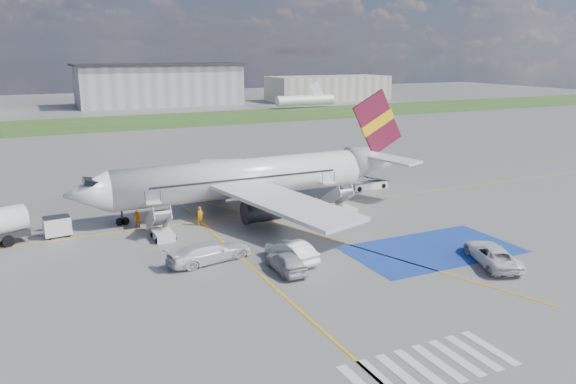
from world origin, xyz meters
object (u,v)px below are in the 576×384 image
belt_loader (368,185)px  car_silver_a (286,262)px  gpu_cart (57,227)px  van_white_a (492,251)px  airliner (255,177)px  van_white_b (210,249)px  car_silver_b (291,251)px

belt_loader → car_silver_a: (-20.12, -19.39, 0.41)m
gpu_cart → van_white_a: (29.86, -21.50, 0.15)m
gpu_cart → belt_loader: (34.90, 3.22, -0.46)m
van_white_a → airliner: bearing=-42.4°
airliner → car_silver_a: 17.84m
airliner → gpu_cart: bearing=-177.4°
gpu_cart → van_white_a: bearing=-42.1°
gpu_cart → van_white_b: van_white_b is taller
gpu_cart → car_silver_a: size_ratio=0.52×
airliner → car_silver_b: (-3.22, -15.32, -2.55)m
gpu_cart → car_silver_b: (16.06, -14.43, 0.00)m
gpu_cart → van_white_b: (10.29, -11.72, 0.19)m
airliner → van_white_a: 24.88m
airliner → belt_loader: airliner is taller
airliner → gpu_cart: airliner is taller
gpu_cart → car_silver_b: size_ratio=0.46×
van_white_b → car_silver_a: bearing=-145.6°
car_silver_a → van_white_b: (-4.50, 4.46, 0.24)m
belt_loader → car_silver_b: size_ratio=1.00×
car_silver_a → van_white_a: bearing=162.0°
car_silver_a → van_white_b: van_white_b is taller
car_silver_b → van_white_b: 6.38m
belt_loader → car_silver_b: (-18.85, -17.64, 0.47)m
van_white_a → van_white_b: 21.88m
car_silver_a → airliner: bearing=-103.3°
van_white_b → van_white_a: bearing=-127.4°
car_silver_a → van_white_b: bearing=-43.3°
airliner → gpu_cart: (-19.28, -0.89, -2.55)m
van_white_a → van_white_b: (-19.57, 9.78, 0.04)m
airliner → belt_loader: size_ratio=7.20×
airliner → van_white_b: airliner is taller
airliner → car_silver_b: bearing=-101.9°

